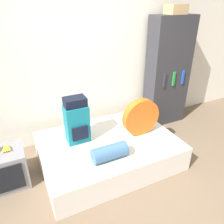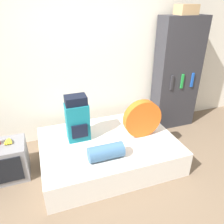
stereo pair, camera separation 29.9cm
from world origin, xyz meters
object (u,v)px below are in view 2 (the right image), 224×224
at_px(television, 4,161).
at_px(tent_bag, 142,119).
at_px(backpack, 77,119).
at_px(bookshelf, 177,75).
at_px(cardboard_box, 186,9).
at_px(sleeping_roll, 106,152).

bearing_deg(television, tent_bag, -5.63).
relative_size(tent_bag, television, 0.94).
distance_m(backpack, tent_bag, 0.93).
relative_size(backpack, bookshelf, 0.34).
xyz_separation_m(backpack, television, (-1.04, -0.04, -0.44)).
height_order(bookshelf, cardboard_box, cardboard_box).
bearing_deg(sleeping_roll, cardboard_box, 31.63).
bearing_deg(sleeping_roll, television, 157.34).
bearing_deg(television, cardboard_box, 9.57).
xyz_separation_m(television, cardboard_box, (2.95, 0.50, 1.80)).
bearing_deg(television, bookshelf, 9.84).
bearing_deg(tent_bag, backpack, 165.77).
xyz_separation_m(sleeping_roll, bookshelf, (1.67, 1.04, 0.52)).
bearing_deg(backpack, television, -177.93).
height_order(backpack, cardboard_box, cardboard_box).
relative_size(sleeping_roll, television, 0.77).
xyz_separation_m(backpack, tent_bag, (0.90, -0.23, -0.04)).
height_order(backpack, television, backpack).
distance_m(tent_bag, television, 1.99).
xyz_separation_m(backpack, cardboard_box, (1.91, 0.46, 1.36)).
bearing_deg(bookshelf, backpack, -166.07).
height_order(sleeping_roll, bookshelf, bookshelf).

